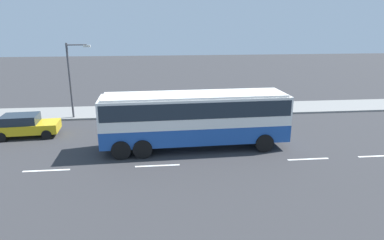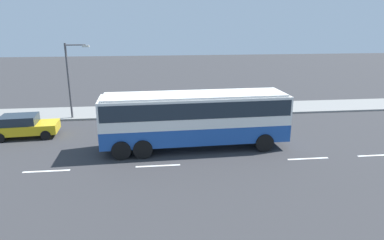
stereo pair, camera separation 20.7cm
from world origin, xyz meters
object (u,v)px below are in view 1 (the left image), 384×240
Objects in this scene: coach_bus at (195,115)px; street_lamp at (72,75)px; pedestrian_near_curb at (182,98)px; car_yellow_taxi at (25,125)px.

street_lamp is at bearing 137.92° from coach_bus.
street_lamp is (-8.67, -1.81, 2.50)m from pedestrian_near_curb.
car_yellow_taxi is at bearing 59.15° from pedestrian_near_curb.
coach_bus reaches higher than car_yellow_taxi.
car_yellow_taxi is (-11.16, 3.32, -1.31)m from coach_bus.
pedestrian_near_curb is at bearing 88.55° from coach_bus.
car_yellow_taxi is at bearing 161.63° from coach_bus.
pedestrian_near_curb is 9.20m from street_lamp.
pedestrian_near_curb is at bearing 23.73° from car_yellow_taxi.
pedestrian_near_curb is 0.27× the size of street_lamp.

